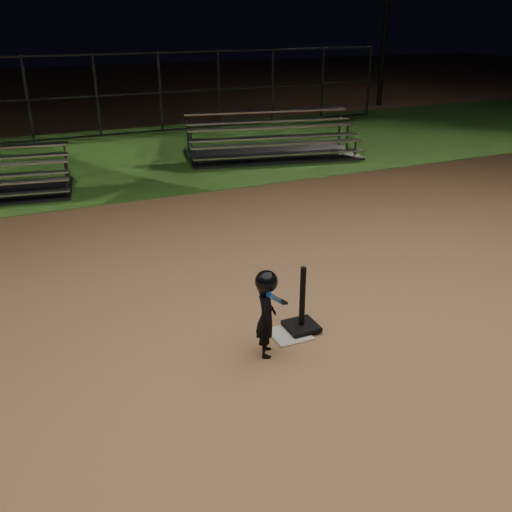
{
  "coord_description": "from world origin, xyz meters",
  "views": [
    {
      "loc": [
        -2.75,
        -5.16,
        3.59
      ],
      "look_at": [
        0.0,
        1.0,
        0.65
      ],
      "focal_mm": 39.21,
      "sensor_mm": 36.0,
      "label": 1
    }
  ],
  "objects_px": {
    "home_plate": "(290,334)",
    "batting_tee": "(302,317)",
    "bleacher_right": "(272,148)",
    "child_batter": "(266,311)"
  },
  "relations": [
    {
      "from": "home_plate",
      "to": "batting_tee",
      "type": "distance_m",
      "value": 0.25
    },
    {
      "from": "home_plate",
      "to": "bleacher_right",
      "type": "distance_m",
      "value": 9.27
    },
    {
      "from": "batting_tee",
      "to": "child_batter",
      "type": "relative_size",
      "value": 0.79
    },
    {
      "from": "child_batter",
      "to": "home_plate",
      "type": "bearing_deg",
      "value": -39.04
    },
    {
      "from": "home_plate",
      "to": "child_batter",
      "type": "distance_m",
      "value": 0.74
    },
    {
      "from": "bleacher_right",
      "to": "batting_tee",
      "type": "bearing_deg",
      "value": -102.05
    },
    {
      "from": "home_plate",
      "to": "batting_tee",
      "type": "relative_size",
      "value": 0.54
    },
    {
      "from": "batting_tee",
      "to": "child_batter",
      "type": "height_order",
      "value": "child_batter"
    },
    {
      "from": "home_plate",
      "to": "child_batter",
      "type": "height_order",
      "value": "child_batter"
    },
    {
      "from": "home_plate",
      "to": "child_batter",
      "type": "xyz_separation_m",
      "value": [
        -0.43,
        -0.25,
        0.54
      ]
    }
  ]
}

